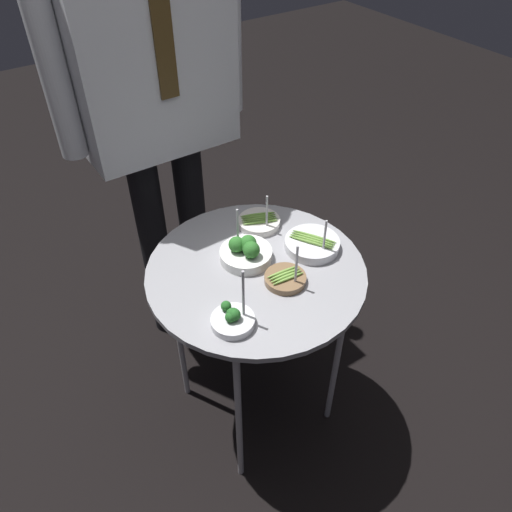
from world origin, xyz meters
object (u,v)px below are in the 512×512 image
(bowl_asparagus_center, at_px, (259,222))
(bowl_asparagus_back_right, at_px, (285,278))
(bowl_broccoli_back_left, at_px, (246,251))
(bowl_asparagus_mid_right, at_px, (312,244))
(waiter_figure, at_px, (151,73))
(bowl_broccoli_front_center, at_px, (233,318))
(serving_cart, at_px, (256,282))

(bowl_asparagus_center, distance_m, bowl_asparagus_back_right, 0.27)
(bowl_asparagus_back_right, bearing_deg, bowl_broccoli_back_left, 105.91)
(bowl_asparagus_mid_right, bearing_deg, waiter_figure, 109.86)
(bowl_broccoli_front_center, xyz_separation_m, bowl_asparagus_center, (0.29, 0.30, -0.01))
(bowl_broccoli_back_left, relative_size, bowl_asparagus_back_right, 1.06)
(bowl_asparagus_center, xyz_separation_m, bowl_asparagus_back_right, (-0.08, -0.25, -0.00))
(bowl_asparagus_center, bearing_deg, waiter_figure, 109.42)
(bowl_broccoli_back_left, distance_m, bowl_asparagus_center, 0.17)
(bowl_broccoli_front_center, bearing_deg, bowl_broccoli_back_left, 49.16)
(bowl_broccoli_front_center, bearing_deg, bowl_asparagus_mid_right, 18.72)
(bowl_asparagus_back_right, bearing_deg, bowl_asparagus_center, 71.68)
(bowl_broccoli_back_left, distance_m, bowl_asparagus_mid_right, 0.21)
(bowl_broccoli_back_left, height_order, waiter_figure, waiter_figure)
(waiter_figure, bearing_deg, bowl_asparagus_back_right, -85.37)
(bowl_asparagus_mid_right, bearing_deg, bowl_broccoli_back_left, 160.25)
(bowl_broccoli_back_left, xyz_separation_m, waiter_figure, (-0.01, 0.50, 0.37))
(bowl_broccoli_back_left, relative_size, bowl_asparagus_center, 1.16)
(bowl_asparagus_mid_right, bearing_deg, bowl_asparagus_back_right, -154.91)
(bowl_broccoli_back_left, xyz_separation_m, bowl_asparagus_center, (0.12, 0.11, -0.02))
(bowl_broccoli_front_center, relative_size, bowl_asparagus_center, 1.31)
(bowl_broccoli_back_left, xyz_separation_m, bowl_asparagus_back_right, (0.04, -0.14, -0.02))
(bowl_broccoli_front_center, height_order, bowl_asparagus_mid_right, bowl_broccoli_front_center)
(bowl_broccoli_front_center, bearing_deg, bowl_asparagus_center, 46.38)
(bowl_broccoli_front_center, distance_m, bowl_asparagus_center, 0.42)
(bowl_asparagus_center, bearing_deg, serving_cart, -126.86)
(waiter_figure, bearing_deg, bowl_broccoli_back_left, -88.67)
(bowl_broccoli_back_left, xyz_separation_m, bowl_asparagus_mid_right, (0.19, -0.07, -0.01))
(serving_cart, bearing_deg, waiter_figure, 91.30)
(bowl_asparagus_center, bearing_deg, bowl_asparagus_mid_right, -69.22)
(bowl_broccoli_back_left, height_order, bowl_broccoli_front_center, bowl_broccoli_front_center)
(serving_cart, xyz_separation_m, bowl_asparagus_mid_right, (0.19, -0.02, 0.07))
(bowl_asparagus_back_right, relative_size, bowl_asparagus_mid_right, 0.88)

